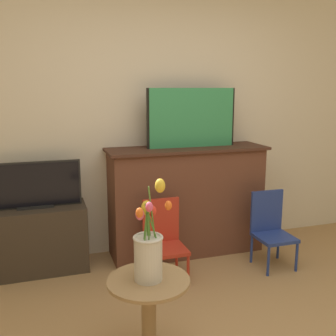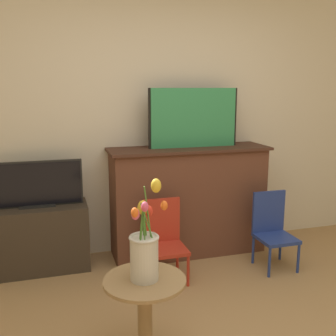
% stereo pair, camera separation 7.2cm
% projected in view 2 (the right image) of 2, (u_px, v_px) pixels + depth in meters
% --- Properties ---
extents(wall_back, '(8.00, 0.06, 2.70)m').
position_uv_depth(wall_back, '(156.00, 112.00, 3.77)').
color(wall_back, beige).
rests_on(wall_back, ground).
extents(fireplace_mantel, '(1.51, 0.47, 1.03)m').
position_uv_depth(fireplace_mantel, '(188.00, 199.00, 3.77)').
color(fireplace_mantel, brown).
rests_on(fireplace_mantel, ground).
extents(painting, '(0.86, 0.03, 0.55)m').
position_uv_depth(painting, '(194.00, 118.00, 3.64)').
color(painting, black).
rests_on(painting, fireplace_mantel).
extents(tv_stand, '(0.83, 0.38, 0.58)m').
position_uv_depth(tv_stand, '(40.00, 238.00, 3.44)').
color(tv_stand, '#382D23').
rests_on(tv_stand, ground).
extents(tv_monitor, '(0.77, 0.12, 0.40)m').
position_uv_depth(tv_monitor, '(36.00, 185.00, 3.35)').
color(tv_monitor, black).
rests_on(tv_monitor, tv_stand).
extents(chair_red, '(0.32, 0.32, 0.67)m').
position_uv_depth(chair_red, '(164.00, 238.00, 3.28)').
color(chair_red, '#B22D1E').
rests_on(chair_red, ground).
extents(chair_blue, '(0.32, 0.32, 0.67)m').
position_uv_depth(chair_blue, '(273.00, 228.00, 3.51)').
color(chair_blue, navy).
rests_on(chair_blue, ground).
extents(side_table, '(0.47, 0.47, 0.53)m').
position_uv_depth(side_table, '(145.00, 309.00, 2.24)').
color(side_table, '#99754C').
rests_on(side_table, ground).
extents(vase_tulips, '(0.21, 0.19, 0.57)m').
position_uv_depth(vase_tulips, '(145.00, 249.00, 2.17)').
color(vase_tulips, beige).
rests_on(vase_tulips, side_table).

